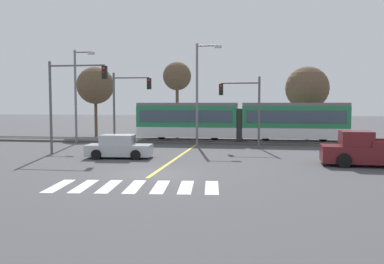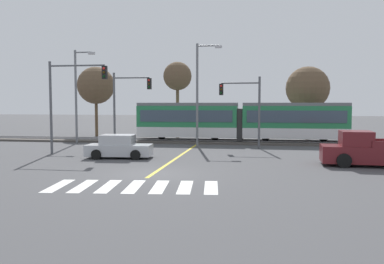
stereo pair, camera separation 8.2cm
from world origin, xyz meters
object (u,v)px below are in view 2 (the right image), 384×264
(sedan_crossing, at_px, (119,147))
(traffic_light_far_left, at_px, (127,98))
(street_lamp_centre, at_px, (200,88))
(light_rail_tram, at_px, (240,120))
(pickup_truck, at_px, (368,151))
(bare_tree_west, at_px, (178,77))
(bare_tree_east, at_px, (308,88))
(street_lamp_west, at_px, (78,91))
(bare_tree_far_west, at_px, (96,86))
(traffic_light_far_right, at_px, (245,102))
(traffic_light_mid_left, at_px, (69,92))

(sedan_crossing, xyz_separation_m, traffic_light_far_left, (-1.75, 6.91, 3.28))
(street_lamp_centre, bearing_deg, light_rail_tram, 43.52)
(pickup_truck, relative_size, bare_tree_west, 0.71)
(light_rail_tram, height_order, pickup_truck, light_rail_tram)
(sedan_crossing, xyz_separation_m, bare_tree_west, (0.76, 15.75, 5.55))
(street_lamp_centre, xyz_separation_m, bare_tree_east, (9.61, 7.86, 0.22))
(street_lamp_centre, bearing_deg, sedan_crossing, -116.32)
(street_lamp_west, xyz_separation_m, bare_tree_far_west, (-1.51, 7.75, 0.82))
(pickup_truck, xyz_separation_m, street_lamp_west, (-21.88, 9.53, 3.79))
(street_lamp_centre, relative_size, bare_tree_east, 1.18)
(bare_tree_far_west, bearing_deg, sedan_crossing, -63.10)
(traffic_light_far_right, xyz_separation_m, street_lamp_west, (-14.66, 1.37, 0.94))
(pickup_truck, relative_size, bare_tree_east, 0.77)
(sedan_crossing, bearing_deg, traffic_light_far_left, 104.18)
(pickup_truck, height_order, bare_tree_west, bare_tree_west)
(traffic_light_far_right, bearing_deg, bare_tree_far_west, 150.56)
(street_lamp_centre, distance_m, bare_tree_far_west, 14.73)
(street_lamp_west, xyz_separation_m, bare_tree_east, (20.46, 7.64, 0.40))
(street_lamp_west, bearing_deg, traffic_light_far_right, -5.35)
(sedan_crossing, height_order, street_lamp_west, street_lamp_west)
(traffic_light_far_right, bearing_deg, street_lamp_centre, 163.13)
(light_rail_tram, relative_size, street_lamp_west, 2.26)
(traffic_light_mid_left, height_order, bare_tree_west, bare_tree_west)
(street_lamp_west, xyz_separation_m, bare_tree_west, (7.51, 7.23, 1.62))
(pickup_truck, relative_size, traffic_light_far_left, 0.91)
(sedan_crossing, xyz_separation_m, traffic_light_mid_left, (-4.04, 1.33, 3.64))
(traffic_light_far_right, height_order, street_lamp_west, street_lamp_west)
(bare_tree_east, bearing_deg, bare_tree_far_west, 179.72)
(traffic_light_mid_left, xyz_separation_m, street_lamp_centre, (8.15, 6.97, 0.46))
(traffic_light_far_right, bearing_deg, light_rail_tram, 97.51)
(traffic_light_far_left, xyz_separation_m, traffic_light_far_right, (9.66, 0.24, -0.29))
(pickup_truck, distance_m, bare_tree_east, 17.73)
(street_lamp_west, relative_size, bare_tree_east, 1.14)
(bare_tree_far_west, bearing_deg, light_rail_tram, -17.39)
(sedan_crossing, xyz_separation_m, traffic_light_far_right, (7.91, 7.15, 2.99))
(light_rail_tram, bearing_deg, traffic_light_mid_left, -138.57)
(light_rail_tram, distance_m, traffic_light_far_right, 4.57)
(street_lamp_west, height_order, bare_tree_west, street_lamp_west)
(street_lamp_centre, bearing_deg, pickup_truck, -40.17)
(traffic_light_far_right, distance_m, street_lamp_west, 14.75)
(sedan_crossing, relative_size, traffic_light_far_right, 0.77)
(bare_tree_west, height_order, bare_tree_east, bare_tree_west)
(bare_tree_west, xyz_separation_m, bare_tree_east, (12.95, 0.42, -1.23))
(street_lamp_west, distance_m, street_lamp_centre, 10.86)
(pickup_truck, height_order, traffic_light_far_right, traffic_light_far_right)
(street_lamp_west, xyz_separation_m, street_lamp_centre, (10.86, -0.22, 0.18))
(traffic_light_far_right, relative_size, bare_tree_east, 0.79)
(sedan_crossing, height_order, bare_tree_west, bare_tree_west)
(street_lamp_west, height_order, bare_tree_east, street_lamp_west)
(sedan_crossing, height_order, traffic_light_mid_left, traffic_light_mid_left)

